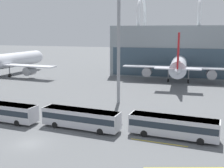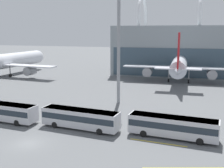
# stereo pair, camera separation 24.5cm
# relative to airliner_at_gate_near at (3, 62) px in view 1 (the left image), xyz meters

# --- Properties ---
(ground_plane) EXTENTS (440.00, 440.00, 0.00)m
(ground_plane) POSITION_rel_airliner_at_gate_near_xyz_m (40.56, -48.72, -4.95)
(ground_plane) COLOR slate
(airliner_at_gate_near) EXTENTS (41.00, 40.94, 15.72)m
(airliner_at_gate_near) POSITION_rel_airliner_at_gate_near_xyz_m (0.00, 0.00, 0.00)
(airliner_at_gate_near) COLOR silver
(airliner_at_gate_near) RESTS_ON ground_plane
(airliner_at_gate_far) EXTENTS (33.12, 33.95, 14.80)m
(airliner_at_gate_far) POSITION_rel_airliner_at_gate_near_xyz_m (57.72, 4.66, 0.28)
(airliner_at_gate_far) COLOR silver
(airliner_at_gate_far) RESTS_ON ground_plane
(shuttle_bus_1) EXTENTS (12.90, 3.87, 3.09)m
(shuttle_bus_1) POSITION_rel_airliner_at_gate_near_xyz_m (30.86, -41.26, -3.12)
(shuttle_bus_1) COLOR silver
(shuttle_bus_1) RESTS_ON ground_plane
(shuttle_bus_2) EXTENTS (12.93, 4.13, 3.09)m
(shuttle_bus_2) POSITION_rel_airliner_at_gate_near_xyz_m (45.10, -41.18, -3.12)
(shuttle_bus_2) COLOR silver
(shuttle_bus_2) RESTS_ON ground_plane
(shuttle_bus_3) EXTENTS (12.92, 4.05, 3.09)m
(shuttle_bus_3) POSITION_rel_airliner_at_gate_near_xyz_m (59.34, -40.98, -3.12)
(shuttle_bus_3) COLOR silver
(shuttle_bus_3) RESTS_ON ground_plane
(floodlight_mast) EXTENTS (2.84, 2.84, 26.77)m
(floodlight_mast) POSITION_rel_airliner_at_gate_near_xyz_m (46.66, -23.78, 12.38)
(floodlight_mast) COLOR gray
(floodlight_mast) RESTS_ON ground_plane
(lane_stripe_1) EXTENTS (11.50, 3.60, 0.01)m
(lane_stripe_1) POSITION_rel_airliner_at_gate_near_xyz_m (62.54, -49.60, -4.95)
(lane_stripe_1) COLOR yellow
(lane_stripe_1) RESTS_ON ground_plane
(lane_stripe_2) EXTENTS (7.94, 0.89, 0.01)m
(lane_stripe_2) POSITION_rel_airliner_at_gate_near_xyz_m (57.60, -43.46, -4.95)
(lane_stripe_2) COLOR yellow
(lane_stripe_2) RESTS_ON ground_plane
(lane_stripe_3) EXTENTS (10.05, 0.54, 0.01)m
(lane_stripe_3) POSITION_rel_airliner_at_gate_near_xyz_m (57.26, -37.87, -4.95)
(lane_stripe_3) COLOR yellow
(lane_stripe_3) RESTS_ON ground_plane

